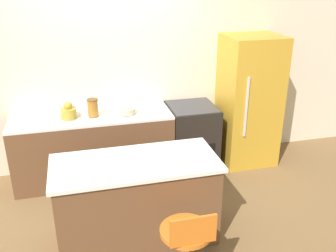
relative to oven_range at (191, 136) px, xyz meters
The scene contains 10 objects.
ground_plane 1.18m from the oven_range, 161.44° to the right, with size 14.00×14.00×0.00m, color brown.
wall_back 1.39m from the oven_range, 160.80° to the left, with size 8.00×0.06×2.60m.
back_counter 1.34m from the oven_range, behind, with size 2.01×0.66×0.89m.
kitchen_island 1.68m from the oven_range, 126.81° to the right, with size 1.62×0.73×0.88m.
oven_range is the anchor object (origin of this frame).
refrigerator 0.94m from the oven_range, ahead, with size 0.74×0.71×1.80m.
stool_chair 2.18m from the oven_range, 108.70° to the right, with size 0.45×0.45×0.81m.
kettle 1.69m from the oven_range, behind, with size 0.19×0.19×0.21m.
mixing_bowl 1.02m from the oven_range, behind, with size 0.24×0.24×0.07m.
canister_jar 1.43m from the oven_range, behind, with size 0.14×0.14×0.22m.
Camera 1 is at (-0.46, -4.16, 2.59)m, focal length 40.00 mm.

